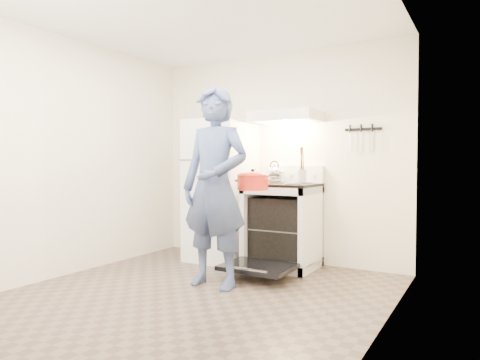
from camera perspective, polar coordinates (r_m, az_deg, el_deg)
name	(u,v)px	position (r m, az deg, el deg)	size (l,w,h in m)	color
floor	(187,299)	(3.87, -7.06, -15.46)	(3.60, 3.60, 0.00)	brown
back_wall	(276,158)	(5.24, 4.87, 2.99)	(3.20, 0.02, 2.50)	white
refrigerator	(221,190)	(5.22, -2.56, -1.39)	(0.70, 0.70, 1.70)	white
stove_body	(282,227)	(4.90, 5.66, -6.22)	(0.76, 0.65, 0.92)	white
cooktop	(282,185)	(4.85, 5.68, -0.66)	(0.76, 0.65, 0.03)	black
backsplash	(292,174)	(5.11, 7.01, 0.76)	(0.76, 0.07, 0.20)	white
oven_door	(258,267)	(4.43, 2.40, -11.49)	(0.70, 0.54, 0.04)	black
oven_rack	(282,228)	(4.90, 5.66, -6.45)	(0.60, 0.52, 0.01)	slate
range_hood	(285,117)	(4.94, 6.08, 8.39)	(0.76, 0.50, 0.12)	white
knife_strip	(363,129)	(4.88, 16.10, 6.52)	(0.40, 0.02, 0.03)	black
pizza_stone	(292,227)	(4.91, 6.98, -6.27)	(0.35, 0.35, 0.02)	#8E7453
tea_kettle	(274,172)	(5.06, 4.60, 1.10)	(0.21, 0.18, 0.26)	#B5B6BA
utensil_jar	(302,176)	(4.58, 8.27, 0.55)	(0.09, 0.09, 0.13)	silver
person	(215,187)	(4.07, -3.38, -0.93)	(0.69, 0.46, 1.90)	navy
dutch_oven	(253,183)	(4.17, 1.71, -0.39)	(0.37, 0.30, 0.24)	red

